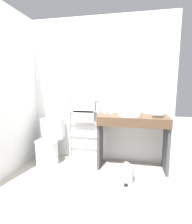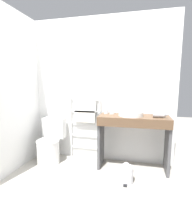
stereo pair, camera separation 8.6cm
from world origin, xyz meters
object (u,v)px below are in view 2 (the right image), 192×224
(cup_near_edge, at_px, (112,111))
(hair_dryer, at_px, (159,115))
(sink_basin, at_px, (131,113))
(trash_bin, at_px, (126,174))
(towel_radiator, at_px, (85,114))
(cup_near_wall, at_px, (106,111))
(toilet, at_px, (50,144))

(cup_near_edge, bearing_deg, hair_dryer, -9.83)
(sink_basin, bearing_deg, trash_bin, -92.96)
(towel_radiator, bearing_deg, trash_bin, -38.98)
(towel_radiator, distance_m, cup_near_wall, 0.41)
(trash_bin, bearing_deg, hair_dryer, 42.39)
(toilet, relative_size, hair_dryer, 3.64)
(towel_radiator, distance_m, cup_near_edge, 0.52)
(cup_near_edge, distance_m, trash_bin, 0.98)
(toilet, relative_size, sink_basin, 2.00)
(cup_near_wall, bearing_deg, sink_basin, -18.25)
(toilet, bearing_deg, sink_basin, 2.65)
(cup_near_wall, bearing_deg, cup_near_edge, -20.41)
(sink_basin, height_order, hair_dryer, hair_dryer)
(sink_basin, distance_m, cup_near_wall, 0.43)
(toilet, xyz_separation_m, hair_dryer, (1.77, 0.03, 0.58))
(towel_radiator, height_order, cup_near_edge, towel_radiator)
(cup_near_wall, xyz_separation_m, cup_near_edge, (0.11, -0.04, 0.00))
(sink_basin, bearing_deg, toilet, -177.35)
(towel_radiator, xyz_separation_m, sink_basin, (0.80, -0.21, 0.08))
(hair_dryer, relative_size, trash_bin, 0.71)
(toilet, bearing_deg, trash_bin, -15.23)
(towel_radiator, relative_size, trash_bin, 3.93)
(toilet, bearing_deg, cup_near_wall, 11.81)
(sink_basin, xyz_separation_m, cup_near_wall, (-0.41, 0.14, 0.01))
(toilet, distance_m, cup_near_edge, 1.22)
(towel_radiator, relative_size, hair_dryer, 5.49)
(cup_near_edge, xyz_separation_m, hair_dryer, (0.72, -0.12, -0.00))
(towel_radiator, xyz_separation_m, cup_near_edge, (0.50, -0.11, 0.09))
(cup_near_wall, height_order, trash_bin, cup_near_wall)
(hair_dryer, bearing_deg, cup_near_wall, 168.76)
(toilet, height_order, cup_near_edge, cup_near_edge)
(toilet, height_order, trash_bin, toilet)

